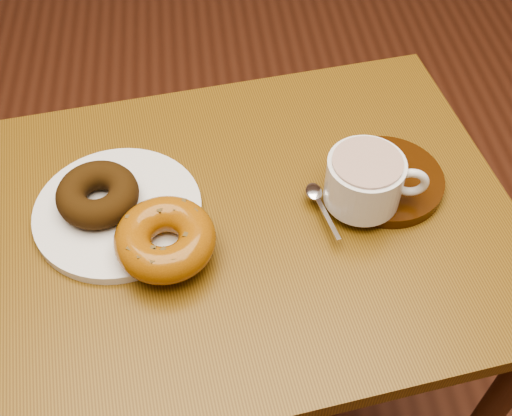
{
  "coord_description": "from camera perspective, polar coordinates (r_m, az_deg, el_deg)",
  "views": [
    {
      "loc": [
        0.1,
        -0.53,
        1.35
      ],
      "look_at": [
        0.16,
        -0.0,
        0.71
      ],
      "focal_mm": 45.0,
      "sensor_mm": 36.0,
      "label": 1
    }
  ],
  "objects": [
    {
      "name": "cafe_table",
      "position": [
        0.94,
        -1.21,
        -5.1
      ],
      "size": [
        0.8,
        0.64,
        0.69
      ],
      "rotation": [
        0.0,
        0.0,
        0.13
      ],
      "color": "brown",
      "rests_on": "ground"
    },
    {
      "name": "donut_plate",
      "position": [
        0.87,
        -12.16,
        -0.29
      ],
      "size": [
        0.28,
        0.28,
        0.01
      ],
      "primitive_type": "cylinder",
      "rotation": [
        0.0,
        0.0,
        -0.3
      ],
      "color": "silver",
      "rests_on": "cafe_table"
    },
    {
      "name": "donut_cinnamon",
      "position": [
        0.86,
        -13.9,
        1.18
      ],
      "size": [
        0.13,
        0.13,
        0.04
      ],
      "primitive_type": "torus",
      "rotation": [
        0.0,
        0.0,
        0.3
      ],
      "color": "#351F0A",
      "rests_on": "donut_plate"
    },
    {
      "name": "donut_caramel",
      "position": [
        0.79,
        -8.09,
        -2.75
      ],
      "size": [
        0.13,
        0.13,
        0.05
      ],
      "rotation": [
        0.0,
        0.0,
        0.06
      ],
      "color": "#975710",
      "rests_on": "donut_plate"
    },
    {
      "name": "saucer",
      "position": [
        0.9,
        11.47,
        2.43
      ],
      "size": [
        0.17,
        0.17,
        0.02
      ],
      "primitive_type": "cylinder",
      "rotation": [
        0.0,
        0.0,
        -0.11
      ],
      "color": "#321806",
      "rests_on": "cafe_table"
    },
    {
      "name": "coffee_cup",
      "position": [
        0.84,
        9.72,
        2.46
      ],
      "size": [
        0.13,
        0.1,
        0.07
      ],
      "rotation": [
        0.0,
        0.0,
        -0.21
      ],
      "color": "silver",
      "rests_on": "saucer"
    },
    {
      "name": "teaspoon",
      "position": [
        0.85,
        5.39,
        1.02
      ],
      "size": [
        0.03,
        0.1,
        0.01
      ],
      "rotation": [
        0.0,
        0.0,
        0.22
      ],
      "color": "silver",
      "rests_on": "saucer"
    }
  ]
}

